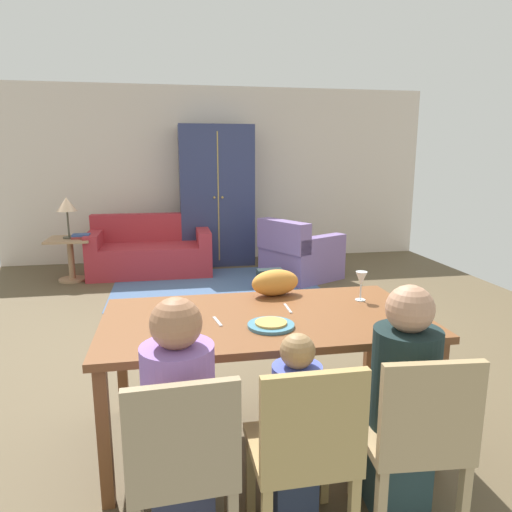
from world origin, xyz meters
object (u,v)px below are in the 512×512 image
object	(u,v)px
person_woman	(399,408)
couch	(151,252)
book_lower	(81,237)
person_man	(179,431)
dining_chair_woman	(417,434)
dining_chair_child	(305,447)
handbag	(270,279)
cat	(275,283)
table_lamp	(67,206)
plate_near_man	(176,327)
plate_near_child	(271,325)
dining_table	(264,327)
person_child	(294,436)
wine_glass	(361,280)
side_table	(71,253)
dining_chair_man	(182,461)
armoire	(216,196)
armchair	(299,255)
book_upper	(81,235)

from	to	relation	value
person_woman	couch	world-z (taller)	person_woman
book_lower	person_man	bearing A→B (deg)	-75.70
person_man	dining_chair_woman	distance (m)	1.01
dining_chair_child	handbag	xyz separation A→B (m)	(0.70, 3.95, -0.36)
dining_chair_woman	cat	world-z (taller)	cat
cat	table_lamp	size ratio (longest dim) A/B	0.59
dining_chair_woman	handbag	bearing A→B (deg)	87.04
plate_near_man	couch	world-z (taller)	couch
plate_near_child	dining_chair_woman	size ratio (longest dim) A/B	0.29
dining_table	book_lower	size ratio (longest dim) A/B	8.23
person_child	book_lower	world-z (taller)	person_child
wine_glass	table_lamp	distance (m)	4.56
couch	side_table	distance (m)	1.07
person_man	table_lamp	distance (m)	4.89
plate_near_man	person_child	xyz separation A→B (m)	(0.50, -0.56, -0.34)
person_man	side_table	bearing A→B (deg)	105.92
wine_glass	dining_chair_child	distance (m)	1.28
side_table	table_lamp	bearing A→B (deg)	0.00
person_woman	side_table	distance (m)	5.23
wine_glass	person_woman	bearing A→B (deg)	-100.05
wine_glass	handbag	distance (m)	3.02
person_man	cat	bearing A→B (deg)	58.46
person_woman	table_lamp	size ratio (longest dim) A/B	2.05
side_table	cat	bearing A→B (deg)	-61.26
dining_chair_man	dining_table	bearing A→B (deg)	59.75
person_child	table_lamp	size ratio (longest dim) A/B	1.71
person_woman	cat	world-z (taller)	person_woman
armoire	wine_glass	bearing A→B (deg)	-84.33
dining_chair_child	armchair	distance (m)	4.59
plate_near_man	book_upper	size ratio (longest dim) A/B	1.14
dining_chair_woman	table_lamp	bearing A→B (deg)	115.61
table_lamp	handbag	bearing A→B (deg)	-19.58
plate_near_child	dining_chair_child	bearing A→B (deg)	-89.95
table_lamp	armoire	bearing A→B (deg)	19.43
person_man	person_woman	xyz separation A→B (m)	(1.00, -0.00, 0.00)
plate_near_man	side_table	distance (m)	4.35
cat	side_table	size ratio (longest dim) A/B	0.55
dining_table	dining_chair_child	distance (m)	0.87
dining_table	side_table	size ratio (longest dim) A/B	3.12
armoire	cat	bearing A→B (deg)	-90.68
dining_chair_man	couch	size ratio (longest dim) A/B	0.52
armchair	table_lamp	xyz separation A→B (m)	(-3.03, 0.43, 0.69)
wine_glass	book_lower	distance (m)	4.45
cat	handbag	xyz separation A→B (m)	(0.55, 2.72, -0.71)
couch	armoire	size ratio (longest dim) A/B	0.80
plate_near_child	cat	bearing A→B (deg)	75.19
dining_chair_woman	book_upper	size ratio (longest dim) A/B	3.95
cat	armchair	xyz separation A→B (m)	(1.05, 3.19, -0.53)
person_woman	book_upper	distance (m)	5.14
wine_glass	cat	xyz separation A→B (m)	(-0.50, 0.21, -0.05)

